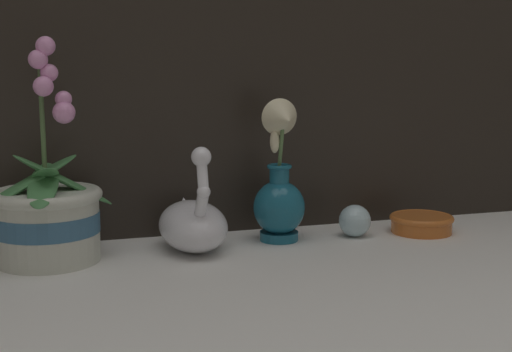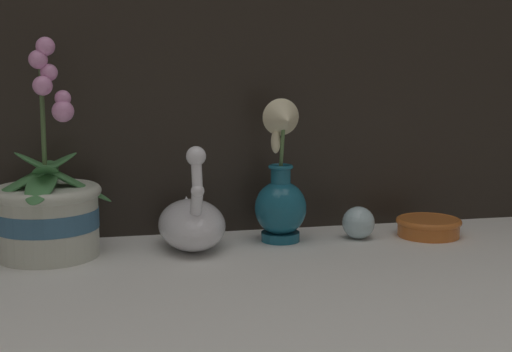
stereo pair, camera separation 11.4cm
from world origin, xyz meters
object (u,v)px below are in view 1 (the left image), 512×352
at_px(orchid_potted_plant, 47,214).
at_px(amber_dish, 421,222).
at_px(swan_figurine, 193,223).
at_px(blue_vase, 280,191).
at_px(glass_sphere, 355,221).

xyz_separation_m(orchid_potted_plant, amber_dish, (0.71, -0.00, -0.06)).
distance_m(orchid_potted_plant, amber_dish, 0.71).
distance_m(swan_figurine, amber_dish, 0.46).
bearing_deg(swan_figurine, blue_vase, 4.50).
xyz_separation_m(glass_sphere, amber_dish, (0.14, -0.01, -0.01)).
height_order(swan_figurine, amber_dish, swan_figurine).
bearing_deg(orchid_potted_plant, blue_vase, 1.99).
relative_size(orchid_potted_plant, blue_vase, 1.40).
height_order(orchid_potted_plant, swan_figurine, orchid_potted_plant).
bearing_deg(amber_dish, swan_figurine, 179.28).
bearing_deg(orchid_potted_plant, glass_sphere, 0.41).
xyz_separation_m(orchid_potted_plant, blue_vase, (0.42, 0.01, 0.01)).
bearing_deg(swan_figurine, glass_sphere, 0.52).
xyz_separation_m(blue_vase, glass_sphere, (0.15, -0.01, -0.06)).
relative_size(swan_figurine, blue_vase, 0.78).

